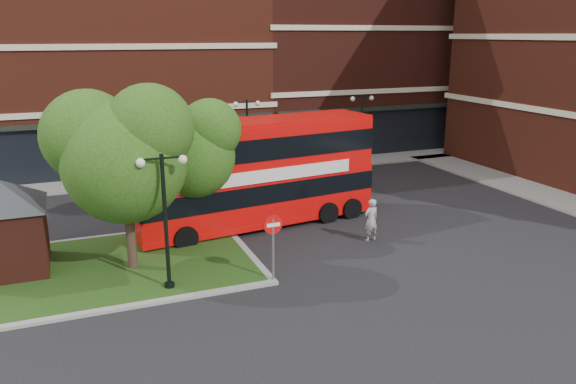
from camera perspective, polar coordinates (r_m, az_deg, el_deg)
name	(u,v)px	position (r m, az deg, el deg)	size (l,w,h in m)	color
ground	(312,270)	(22.11, 2.48, -7.90)	(120.00, 120.00, 0.00)	black
pavement_far	(210,174)	(37.00, -7.96, 1.84)	(44.00, 3.00, 0.12)	slate
terrace_far_left	(66,62)	(42.51, -21.63, 12.18)	(26.00, 12.00, 14.00)	maroon
terrace_far_right	(350,45)	(47.98, 6.36, 14.64)	(18.00, 12.00, 16.00)	#471911
traffic_island	(92,270)	(23.20, -19.28, -7.46)	(12.60, 7.60, 0.15)	gray
kiosk	(0,216)	(23.55, -27.19, -2.18)	(6.51, 6.51, 3.60)	#471911
tree_island_west	(121,149)	(21.50, -16.62, 4.18)	(5.40, 4.71, 7.21)	#2D2116
tree_island_east	(189,146)	(24.44, -10.03, 4.62)	(4.46, 3.90, 6.29)	#2D2116
lamp_island	(165,216)	(19.82, -12.37, -2.36)	(1.72, 0.36, 5.00)	black
lamp_far_left	(247,135)	(35.06, -4.15, 5.81)	(1.72, 0.36, 5.00)	black
lamp_far_right	(361,127)	(38.19, 7.44, 6.54)	(1.72, 0.36, 5.00)	black
bus	(255,166)	(26.27, -3.36, 2.65)	(11.90, 4.16, 4.45)	red
woman	(371,220)	(25.02, 8.44, -2.83)	(0.70, 0.46, 1.93)	gray
car_silver	(216,172)	(34.95, -7.38, 2.04)	(1.54, 3.83, 1.30)	silver
car_white	(313,163)	(37.06, 2.57, 2.99)	(1.44, 4.13, 1.36)	silver
no_entry_sign	(273,235)	(20.35, -1.53, -4.37)	(0.72, 0.09, 2.61)	slate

